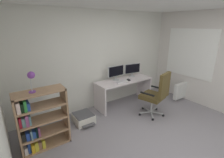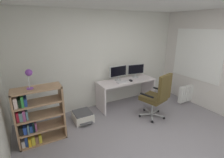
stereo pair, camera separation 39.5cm
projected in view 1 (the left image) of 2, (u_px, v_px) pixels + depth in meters
ground_plane at (166, 150)px, 3.01m from camera, size 4.58×4.47×0.02m
wall_back at (99, 60)px, 4.40m from camera, size 4.58×0.10×2.51m
window_pane at (190, 53)px, 4.70m from camera, size 0.01×1.32×1.25m
window_frame at (190, 53)px, 4.69m from camera, size 0.02×1.40×1.33m
desk at (124, 86)px, 4.58m from camera, size 1.58×0.58×0.73m
monitor_main at (116, 72)px, 4.42m from camera, size 0.52×0.18×0.39m
monitor_secondary at (132, 69)px, 4.74m from camera, size 0.50×0.18×0.37m
keyboard at (121, 82)px, 4.34m from camera, size 0.35×0.15×0.02m
computer_mouse at (129, 80)px, 4.45m from camera, size 0.08×0.11×0.03m
office_chair at (157, 93)px, 3.96m from camera, size 0.65×0.69×1.12m
bookshelf at (38, 122)px, 2.94m from camera, size 0.84×0.35×1.09m
desk_lamp at (31, 77)px, 2.68m from camera, size 0.14×0.12×0.35m
printer at (83, 118)px, 3.83m from camera, size 0.42×0.53×0.22m
radiator at (183, 90)px, 4.98m from camera, size 0.75×0.10×0.47m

